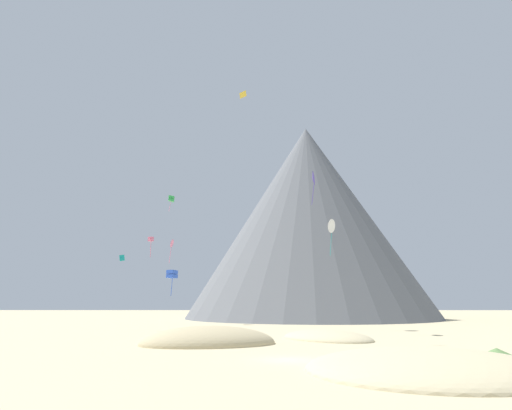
{
  "coord_description": "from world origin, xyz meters",
  "views": [
    {
      "loc": [
        -2.45,
        -36.51,
        4.63
      ],
      "look_at": [
        -2.92,
        41.74,
        22.26
      ],
      "focal_mm": 30.07,
      "sensor_mm": 36.0,
      "label": 1
    }
  ],
  "objects_px": {
    "kite_gold_high": "(243,95)",
    "kite_green_high": "(171,199)",
    "bush_far_left": "(497,352)",
    "kite_teal_low": "(122,258)",
    "kite_pink_mid": "(171,244)",
    "kite_white_mid": "(331,226)",
    "kite_blue_low": "(172,274)",
    "bush_mid_center": "(207,338)",
    "rock_massif": "(304,226)",
    "bush_near_right": "(236,335)",
    "bush_low_patch": "(324,334)",
    "kite_rainbow_mid": "(151,239)",
    "kite_indigo_mid": "(313,178)",
    "bush_scatter_east": "(399,358)"
  },
  "relations": [
    {
      "from": "kite_white_mid",
      "to": "kite_blue_low",
      "type": "relative_size",
      "value": 1.78
    },
    {
      "from": "kite_indigo_mid",
      "to": "kite_teal_low",
      "type": "bearing_deg",
      "value": -84.7
    },
    {
      "from": "bush_mid_center",
      "to": "rock_massif",
      "type": "bearing_deg",
      "value": 74.42
    },
    {
      "from": "kite_teal_low",
      "to": "kite_green_high",
      "type": "bearing_deg",
      "value": 109.71
    },
    {
      "from": "kite_teal_low",
      "to": "kite_rainbow_mid",
      "type": "relative_size",
      "value": 0.29
    },
    {
      "from": "bush_mid_center",
      "to": "kite_indigo_mid",
      "type": "xyz_separation_m",
      "value": [
        15.34,
        12.71,
        24.11
      ]
    },
    {
      "from": "kite_pink_mid",
      "to": "kite_gold_high",
      "type": "distance_m",
      "value": 28.92
    },
    {
      "from": "kite_white_mid",
      "to": "kite_teal_low",
      "type": "height_order",
      "value": "kite_white_mid"
    },
    {
      "from": "bush_near_right",
      "to": "rock_massif",
      "type": "relative_size",
      "value": 0.02
    },
    {
      "from": "bush_far_left",
      "to": "kite_blue_low",
      "type": "height_order",
      "value": "kite_blue_low"
    },
    {
      "from": "bush_mid_center",
      "to": "kite_rainbow_mid",
      "type": "distance_m",
      "value": 32.57
    },
    {
      "from": "bush_near_right",
      "to": "rock_massif",
      "type": "bearing_deg",
      "value": 76.1
    },
    {
      "from": "rock_massif",
      "to": "kite_white_mid",
      "type": "height_order",
      "value": "rock_massif"
    },
    {
      "from": "rock_massif",
      "to": "bush_low_patch",
      "type": "bearing_deg",
      "value": -94.06
    },
    {
      "from": "kite_pink_mid",
      "to": "kite_rainbow_mid",
      "type": "distance_m",
      "value": 8.46
    },
    {
      "from": "bush_far_left",
      "to": "kite_indigo_mid",
      "type": "distance_m",
      "value": 38.78
    },
    {
      "from": "kite_gold_high",
      "to": "kite_green_high",
      "type": "bearing_deg",
      "value": -172.01
    },
    {
      "from": "bush_near_right",
      "to": "kite_green_high",
      "type": "distance_m",
      "value": 49.19
    },
    {
      "from": "kite_green_high",
      "to": "kite_blue_low",
      "type": "bearing_deg",
      "value": -173.24
    },
    {
      "from": "rock_massif",
      "to": "kite_pink_mid",
      "type": "distance_m",
      "value": 61.12
    },
    {
      "from": "bush_mid_center",
      "to": "kite_gold_high",
      "type": "relative_size",
      "value": 1.24
    },
    {
      "from": "bush_scatter_east",
      "to": "kite_teal_low",
      "type": "height_order",
      "value": "kite_teal_low"
    },
    {
      "from": "bush_mid_center",
      "to": "bush_far_left",
      "type": "distance_m",
      "value": 31.33
    },
    {
      "from": "bush_near_right",
      "to": "kite_green_high",
      "type": "bearing_deg",
      "value": 115.01
    },
    {
      "from": "bush_low_patch",
      "to": "rock_massif",
      "type": "distance_m",
      "value": 71.4
    },
    {
      "from": "kite_green_high",
      "to": "bush_far_left",
      "type": "bearing_deg",
      "value": -149.93
    },
    {
      "from": "bush_near_right",
      "to": "bush_low_patch",
      "type": "xyz_separation_m",
      "value": [
        11.78,
        0.32,
        0.19
      ]
    },
    {
      "from": "kite_white_mid",
      "to": "kite_indigo_mid",
      "type": "relative_size",
      "value": 1.16
    },
    {
      "from": "bush_mid_center",
      "to": "kite_indigo_mid",
      "type": "bearing_deg",
      "value": 39.65
    },
    {
      "from": "bush_low_patch",
      "to": "kite_white_mid",
      "type": "height_order",
      "value": "kite_white_mid"
    },
    {
      "from": "bush_far_left",
      "to": "kite_teal_low",
      "type": "xyz_separation_m",
      "value": [
        -44.4,
        33.38,
        11.58
      ]
    },
    {
      "from": "bush_mid_center",
      "to": "kite_white_mid",
      "type": "distance_m",
      "value": 33.33
    },
    {
      "from": "kite_rainbow_mid",
      "to": "bush_scatter_east",
      "type": "bearing_deg",
      "value": -23.78
    },
    {
      "from": "rock_massif",
      "to": "kite_teal_low",
      "type": "relative_size",
      "value": 76.29
    },
    {
      "from": "kite_white_mid",
      "to": "kite_gold_high",
      "type": "bearing_deg",
      "value": 2.93
    },
    {
      "from": "bush_low_patch",
      "to": "kite_teal_low",
      "type": "height_order",
      "value": "kite_teal_low"
    },
    {
      "from": "bush_scatter_east",
      "to": "kite_pink_mid",
      "type": "height_order",
      "value": "kite_pink_mid"
    },
    {
      "from": "rock_massif",
      "to": "kite_green_high",
      "type": "relative_size",
      "value": 22.94
    },
    {
      "from": "bush_near_right",
      "to": "kite_green_high",
      "type": "height_order",
      "value": "kite_green_high"
    },
    {
      "from": "bush_mid_center",
      "to": "kite_gold_high",
      "type": "height_order",
      "value": "kite_gold_high"
    },
    {
      "from": "kite_pink_mid",
      "to": "kite_white_mid",
      "type": "height_order",
      "value": "kite_white_mid"
    },
    {
      "from": "bush_mid_center",
      "to": "bush_near_right",
      "type": "distance_m",
      "value": 5.63
    },
    {
      "from": "bush_near_right",
      "to": "kite_blue_low",
      "type": "bearing_deg",
      "value": 161.52
    },
    {
      "from": "kite_pink_mid",
      "to": "kite_green_high",
      "type": "distance_m",
      "value": 27.13
    },
    {
      "from": "bush_near_right",
      "to": "kite_gold_high",
      "type": "height_order",
      "value": "kite_gold_high"
    },
    {
      "from": "bush_far_left",
      "to": "kite_green_high",
      "type": "bearing_deg",
      "value": 126.08
    },
    {
      "from": "kite_teal_low",
      "to": "kite_blue_low",
      "type": "distance_m",
      "value": 15.4
    },
    {
      "from": "kite_rainbow_mid",
      "to": "bush_mid_center",
      "type": "bearing_deg",
      "value": -28.35
    },
    {
      "from": "rock_massif",
      "to": "kite_blue_low",
      "type": "relative_size",
      "value": 23.45
    },
    {
      "from": "bush_far_left",
      "to": "bush_low_patch",
      "type": "distance_m",
      "value": 23.51
    }
  ]
}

